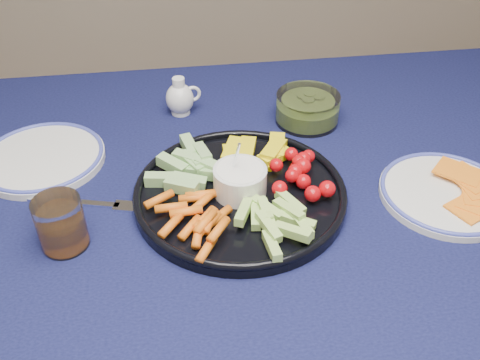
{
  "coord_description": "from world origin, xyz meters",
  "views": [
    {
      "loc": [
        -0.04,
        -0.63,
        1.32
      ],
      "look_at": [
        0.05,
        0.04,
        0.79
      ],
      "focal_mm": 40.0,
      "sensor_mm": 36.0,
      "label": 1
    }
  ],
  "objects": [
    {
      "name": "dining_table",
      "position": [
        0.0,
        0.0,
        0.66
      ],
      "size": [
        1.67,
        1.07,
        0.75
      ],
      "color": "#4C2819",
      "rests_on": "ground"
    },
    {
      "name": "crudite_platter",
      "position": [
        0.05,
        0.04,
        0.77
      ],
      "size": [
        0.35,
        0.35,
        0.11
      ],
      "color": "black",
      "rests_on": "dining_table"
    },
    {
      "name": "creamer_pitcher",
      "position": [
        -0.03,
        0.33,
        0.78
      ],
      "size": [
        0.07,
        0.06,
        0.08
      ],
      "color": "white",
      "rests_on": "dining_table"
    },
    {
      "name": "pickle_bowl",
      "position": [
        0.22,
        0.26,
        0.77
      ],
      "size": [
        0.13,
        0.13,
        0.06
      ],
      "color": "white",
      "rests_on": "dining_table"
    },
    {
      "name": "cheese_plate",
      "position": [
        0.39,
        -0.01,
        0.76
      ],
      "size": [
        0.22,
        0.22,
        0.03
      ],
      "color": "silver",
      "rests_on": "dining_table"
    },
    {
      "name": "juice_tumbler",
      "position": [
        -0.22,
        -0.03,
        0.78
      ],
      "size": [
        0.07,
        0.07,
        0.08
      ],
      "color": "white",
      "rests_on": "dining_table"
    },
    {
      "name": "fork_left",
      "position": [
        -0.19,
        0.06,
        0.75
      ],
      "size": [
        0.18,
        0.07,
        0.0
      ],
      "color": "silver",
      "rests_on": "dining_table"
    },
    {
      "name": "fork_right",
      "position": [
        0.38,
        -0.07,
        0.75
      ],
      "size": [
        0.11,
        0.11,
        0.0
      ],
      "color": "silver",
      "rests_on": "dining_table"
    },
    {
      "name": "side_plate_extra",
      "position": [
        -0.28,
        0.19,
        0.76
      ],
      "size": [
        0.22,
        0.22,
        0.02
      ],
      "color": "silver",
      "rests_on": "dining_table"
    }
  ]
}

